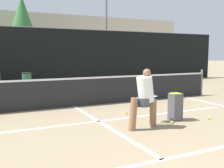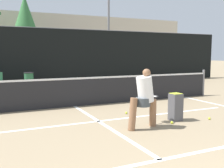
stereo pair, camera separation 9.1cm
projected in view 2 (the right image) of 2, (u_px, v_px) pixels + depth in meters
court_baseline_near at (160, 160)px, 4.25m from camera, size 11.00×0.10×0.01m
court_service_line at (99, 121)px, 6.69m from camera, size 8.25×0.10×0.01m
court_center_mark at (103, 124)px, 6.42m from camera, size 0.10×4.80×0.01m
net at (75, 91)px, 8.52m from camera, size 11.09×0.09×1.07m
fence_back at (41, 57)px, 13.88m from camera, size 24.00×0.06×3.10m
player_practicing at (144, 97)px, 6.04m from camera, size 1.08×0.72×1.38m
tennis_ball_scattered_1 at (172, 123)px, 6.45m from camera, size 0.07×0.07×0.07m
tennis_ball_scattered_3 at (209, 118)px, 6.86m from camera, size 0.07×0.07×0.07m
tennis_ball_scattered_4 at (126, 113)px, 7.51m from camera, size 0.07×0.07×0.07m
tennis_ball_scattered_5 at (132, 116)px, 7.09m from camera, size 0.07×0.07×0.07m
ball_hopper at (176, 106)px, 6.75m from camera, size 0.28×0.28×0.71m
trash_bin at (29, 81)px, 12.80m from camera, size 0.46×0.46×0.82m
parked_car at (10, 71)px, 16.96m from camera, size 1.78×4.50×1.50m
floodlight_mast at (109, 5)px, 19.12m from camera, size 1.10×0.24×8.27m
tree_west at (25, 19)px, 21.84m from camera, size 2.46×2.46×6.56m
building_far at (18, 43)px, 25.09m from camera, size 36.00×2.40×5.58m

